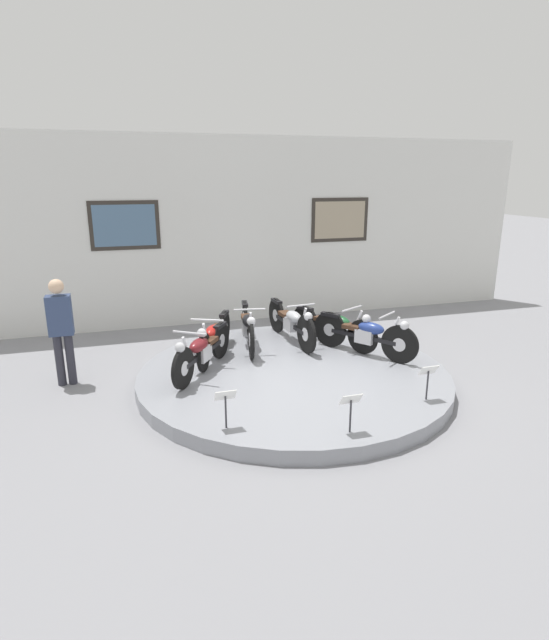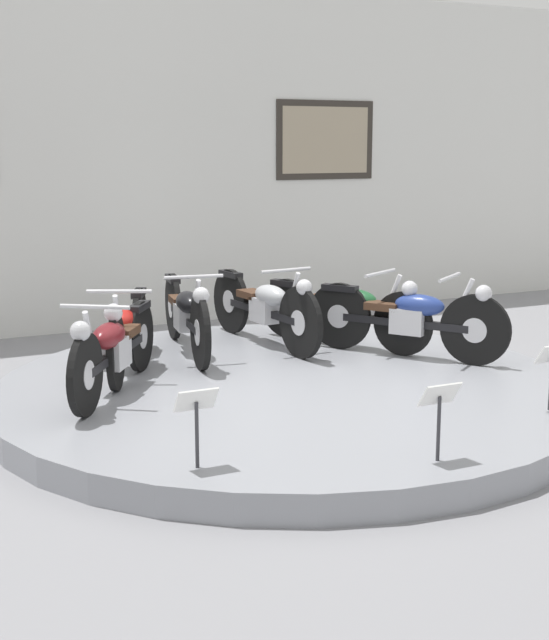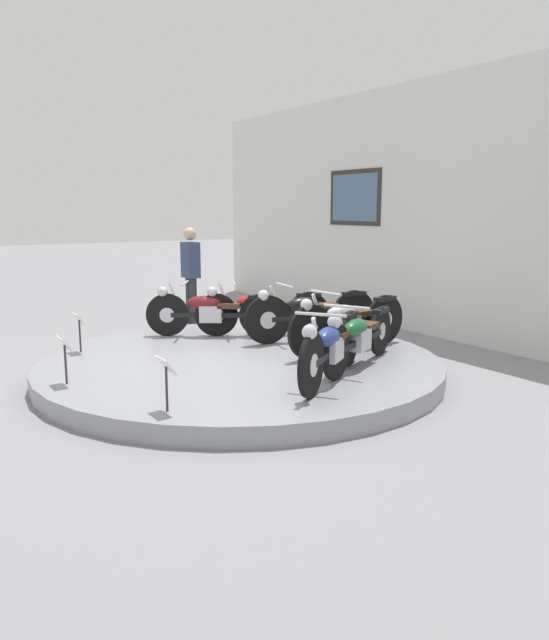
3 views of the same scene
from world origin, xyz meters
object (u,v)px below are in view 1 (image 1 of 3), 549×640
(info_placard_front_centre, at_px, (351,404))
(visitor_standing, at_px, (61,326))
(motorcycle_silver, at_px, (291,321))
(info_placard_front_left, at_px, (225,400))
(motorcycle_green, at_px, (334,326))
(info_placard_front_right, at_px, (428,375))
(motorcycle_maroon, at_px, (202,350))
(motorcycle_blue, at_px, (366,333))
(motorcycle_red, at_px, (214,336))
(motorcycle_black, at_px, (248,325))

(info_placard_front_centre, xyz_separation_m, visitor_standing, (-3.48, 3.08, 0.39))
(motorcycle_silver, xyz_separation_m, info_placard_front_left, (-1.83, -2.91, -0.03))
(motorcycle_green, relative_size, info_placard_front_right, 3.44)
(motorcycle_maroon, xyz_separation_m, info_placard_front_left, (-0.00, -1.88, -0.01))
(motorcycle_silver, distance_m, visitor_standing, 3.93)
(motorcycle_blue, bearing_deg, motorcycle_silver, 134.07)
(motorcycle_red, xyz_separation_m, motorcycle_silver, (1.52, 0.39, 0.02))
(motorcycle_green, bearing_deg, motorcycle_red, -179.99)
(motorcycle_red, xyz_separation_m, motorcycle_green, (2.21, 0.00, -0.00))
(motorcycle_maroon, xyz_separation_m, motorcycle_red, (0.31, 0.64, 0.00))
(motorcycle_blue, height_order, info_placard_front_left, motorcycle_blue)
(motorcycle_black, bearing_deg, motorcycle_maroon, -133.97)
(info_placard_front_left, bearing_deg, motorcycle_red, 82.99)
(visitor_standing, bearing_deg, motorcycle_black, 6.93)
(motorcycle_green, bearing_deg, motorcycle_silver, 150.64)
(motorcycle_red, bearing_deg, info_placard_front_centre, -70.20)
(motorcycle_blue, bearing_deg, motorcycle_black, 150.55)
(motorcycle_silver, height_order, info_placard_front_right, motorcycle_silver)
(info_placard_front_left, height_order, info_placard_front_centre, same)
(info_placard_front_centre, height_order, visitor_standing, visitor_standing)
(motorcycle_black, bearing_deg, info_placard_front_centre, -83.15)
(motorcycle_silver, bearing_deg, motorcycle_blue, -45.93)
(motorcycle_red, relative_size, motorcycle_silver, 0.89)
(motorcycle_black, height_order, info_placard_front_left, motorcycle_black)
(motorcycle_maroon, relative_size, info_placard_front_right, 3.24)
(info_placard_front_right, relative_size, visitor_standing, 0.30)
(motorcycle_red, distance_m, motorcycle_blue, 2.59)
(motorcycle_blue, height_order, visitor_standing, visitor_standing)
(motorcycle_blue, bearing_deg, info_placard_front_right, -89.90)
(motorcycle_blue, relative_size, info_placard_front_centre, 3.26)
(motorcycle_red, height_order, motorcycle_silver, motorcycle_silver)
(motorcycle_red, relative_size, visitor_standing, 1.06)
(info_placard_front_right, distance_m, visitor_standing, 5.53)
(motorcycle_blue, xyz_separation_m, info_placard_front_right, (0.00, -1.88, -0.02))
(motorcycle_maroon, distance_m, info_placard_front_left, 1.88)
(motorcycle_maroon, height_order, motorcycle_blue, motorcycle_blue)
(info_placard_front_left, xyz_separation_m, info_placard_front_centre, (1.41, -0.54, 0.00))
(info_placard_front_left, bearing_deg, motorcycle_green, 45.06)
(motorcycle_green, distance_m, motorcycle_blue, 0.71)
(motorcycle_maroon, height_order, motorcycle_green, motorcycle_maroon)
(motorcycle_green, bearing_deg, info_placard_front_centre, -109.83)
(motorcycle_blue, distance_m, visitor_standing, 4.95)
(motorcycle_black, bearing_deg, visitor_standing, -173.07)
(info_placard_front_left, bearing_deg, visitor_standing, 129.13)
(motorcycle_maroon, bearing_deg, motorcycle_green, 14.33)
(motorcycle_green, xyz_separation_m, visitor_standing, (-4.58, 0.02, 0.39))
(motorcycle_green, bearing_deg, motorcycle_blue, -64.56)
(info_placard_front_left, bearing_deg, info_placard_front_right, 0.00)
(motorcycle_black, xyz_separation_m, info_placard_front_centre, (0.41, -3.45, -0.03))
(motorcycle_blue, height_order, info_placard_front_right, motorcycle_blue)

